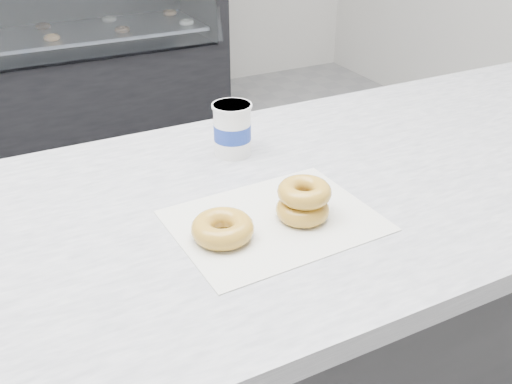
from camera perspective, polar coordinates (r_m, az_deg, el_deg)
ground at (r=2.02m, az=-12.82°, el=-16.29°), size 5.00×5.00×0.00m
display_case at (r=3.66m, az=-23.03°, el=12.54°), size 2.40×0.74×1.25m
wax_paper at (r=0.98m, az=1.84°, el=-2.87°), size 0.35×0.27×0.00m
donut_single at (r=0.92m, az=-3.36°, el=-3.64°), size 0.12×0.12×0.04m
donut_stack at (r=0.97m, az=4.77°, el=-0.87°), size 0.12×0.12×0.06m
coffee_cup at (r=1.19m, az=-2.38°, el=6.31°), size 0.10×0.10×0.11m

